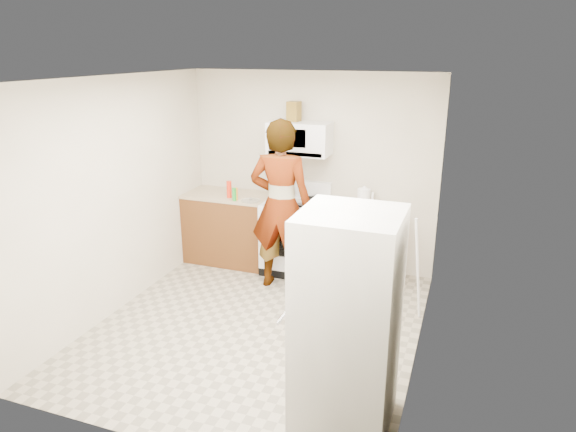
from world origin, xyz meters
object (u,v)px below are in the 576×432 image
at_px(gas_range, 296,235).
at_px(kettle, 364,197).
at_px(person, 281,206).
at_px(fridge, 347,324).
at_px(saucepan, 283,190).
at_px(microwave, 300,138).

distance_m(gas_range, kettle, 1.00).
xyz_separation_m(person, kettle, (0.84, 0.65, 0.02)).
xyz_separation_m(person, fridge, (1.29, -2.08, -0.16)).
relative_size(gas_range, saucepan, 4.98).
bearing_deg(kettle, saucepan, 162.04).
height_order(fridge, saucepan, fridge).
height_order(person, fridge, person).
height_order(microwave, saucepan, microwave).
distance_m(person, saucepan, 0.68).
height_order(kettle, saucepan, kettle).
xyz_separation_m(gas_range, saucepan, (-0.22, 0.14, 0.53)).
bearing_deg(kettle, person, -160.66).
bearing_deg(microwave, saucepan, 176.67).
bearing_deg(person, saucepan, -75.29).
height_order(gas_range, saucepan, gas_range).
bearing_deg(microwave, gas_range, -90.00).
bearing_deg(kettle, fridge, -99.14).
relative_size(gas_range, fridge, 0.66).
xyz_separation_m(person, saucepan, (-0.21, 0.64, 0.00)).
xyz_separation_m(microwave, person, (-0.01, -0.63, -0.69)).
bearing_deg(saucepan, kettle, 0.62).
bearing_deg(gas_range, fridge, -63.64).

